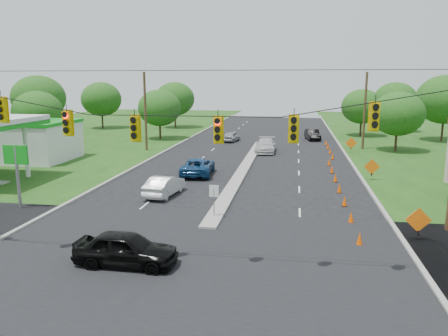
% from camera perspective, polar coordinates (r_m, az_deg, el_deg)
% --- Properties ---
extents(ground, '(160.00, 160.00, 0.00)m').
position_cam_1_polar(ground, '(20.40, -4.48, -11.79)').
color(ground, black).
rests_on(ground, ground).
extents(cross_street, '(160.00, 14.00, 0.02)m').
position_cam_1_polar(cross_street, '(20.40, -4.48, -11.79)').
color(cross_street, black).
rests_on(cross_street, ground).
extents(curb_left, '(0.25, 110.00, 0.16)m').
position_cam_1_polar(curb_left, '(51.02, -7.51, 2.20)').
color(curb_left, gray).
rests_on(curb_left, ground).
extents(curb_right, '(0.25, 110.00, 0.16)m').
position_cam_1_polar(curb_right, '(49.18, 15.66, 1.53)').
color(curb_right, gray).
rests_on(curb_right, ground).
extents(median, '(1.00, 34.00, 0.18)m').
position_cam_1_polar(median, '(40.27, 2.62, -0.15)').
color(median, gray).
rests_on(median, ground).
extents(median_sign, '(0.55, 0.06, 2.05)m').
position_cam_1_polar(median_sign, '(25.48, -1.32, -3.54)').
color(median_sign, gray).
rests_on(median_sign, ground).
extents(signal_span, '(25.60, 0.32, 9.00)m').
position_cam_1_polar(signal_span, '(18.07, -5.63, 1.63)').
color(signal_span, '#422D1C').
rests_on(signal_span, ground).
extents(utility_pole_far_left, '(0.28, 0.28, 9.00)m').
position_cam_1_polar(utility_pole_far_left, '(51.26, -10.23, 7.23)').
color(utility_pole_far_left, '#422D1C').
rests_on(utility_pole_far_left, ground).
extents(utility_pole_far_right, '(0.28, 0.28, 9.00)m').
position_cam_1_polar(utility_pole_far_right, '(53.91, 17.90, 7.06)').
color(utility_pole_far_right, '#422D1C').
rests_on(utility_pole_far_right, ground).
extents(gas_station, '(18.40, 19.70, 5.20)m').
position_cam_1_polar(gas_station, '(47.99, -26.81, 3.62)').
color(gas_station, white).
rests_on(gas_station, ground).
extents(cone_0, '(0.32, 0.32, 0.70)m').
position_cam_1_polar(cone_0, '(22.78, 17.29, -8.82)').
color(cone_0, '#EF4C00').
rests_on(cone_0, ground).
extents(cone_1, '(0.32, 0.32, 0.70)m').
position_cam_1_polar(cone_1, '(26.07, 16.26, -6.20)').
color(cone_1, '#EF4C00').
rests_on(cone_1, ground).
extents(cone_2, '(0.32, 0.32, 0.70)m').
position_cam_1_polar(cone_2, '(29.41, 15.47, -4.17)').
color(cone_2, '#EF4C00').
rests_on(cone_2, ground).
extents(cone_3, '(0.32, 0.32, 0.70)m').
position_cam_1_polar(cone_3, '(32.78, 14.85, -2.56)').
color(cone_3, '#EF4C00').
rests_on(cone_3, ground).
extents(cone_4, '(0.32, 0.32, 0.70)m').
position_cam_1_polar(cone_4, '(36.18, 14.34, -1.24)').
color(cone_4, '#EF4C00').
rests_on(cone_4, ground).
extents(cone_5, '(0.32, 0.32, 0.70)m').
position_cam_1_polar(cone_5, '(39.59, 13.92, -0.15)').
color(cone_5, '#EF4C00').
rests_on(cone_5, ground).
extents(cone_6, '(0.32, 0.32, 0.70)m').
position_cam_1_polar(cone_6, '(43.02, 13.57, 0.76)').
color(cone_6, '#EF4C00').
rests_on(cone_6, ground).
extents(cone_7, '(0.32, 0.32, 0.70)m').
position_cam_1_polar(cone_7, '(46.50, 14.01, 1.51)').
color(cone_7, '#EF4C00').
rests_on(cone_7, ground).
extents(cone_8, '(0.32, 0.32, 0.70)m').
position_cam_1_polar(cone_8, '(49.95, 13.70, 2.19)').
color(cone_8, '#EF4C00').
rests_on(cone_8, ground).
extents(cone_9, '(0.32, 0.32, 0.70)m').
position_cam_1_polar(cone_9, '(53.40, 13.43, 2.77)').
color(cone_9, '#EF4C00').
rests_on(cone_9, ground).
extents(cone_10, '(0.32, 0.32, 0.70)m').
position_cam_1_polar(cone_10, '(56.86, 13.19, 3.29)').
color(cone_10, '#EF4C00').
rests_on(cone_10, ground).
extents(work_sign_0, '(1.27, 0.58, 1.37)m').
position_cam_1_polar(work_sign_0, '(24.07, 24.04, -6.36)').
color(work_sign_0, black).
rests_on(work_sign_0, ground).
extents(work_sign_1, '(1.27, 0.58, 1.37)m').
position_cam_1_polar(work_sign_1, '(37.38, 18.75, 0.07)').
color(work_sign_1, black).
rests_on(work_sign_1, ground).
extents(work_sign_2, '(1.27, 0.58, 1.37)m').
position_cam_1_polar(work_sign_2, '(51.06, 16.27, 3.09)').
color(work_sign_2, black).
rests_on(work_sign_2, ground).
extents(tree_2, '(5.88, 5.88, 6.86)m').
position_cam_1_polar(tree_2, '(57.20, -23.18, 6.74)').
color(tree_2, black).
rests_on(tree_2, ground).
extents(tree_3, '(7.56, 7.56, 8.82)m').
position_cam_1_polar(tree_3, '(68.78, -23.06, 8.41)').
color(tree_3, black).
rests_on(tree_3, ground).
extents(tree_4, '(6.72, 6.72, 7.84)m').
position_cam_1_polar(tree_4, '(77.45, -15.73, 8.65)').
color(tree_4, black).
rests_on(tree_4, ground).
extents(tree_5, '(5.88, 5.88, 6.86)m').
position_cam_1_polar(tree_5, '(61.20, -8.43, 7.77)').
color(tree_5, black).
rests_on(tree_5, ground).
extents(tree_6, '(6.72, 6.72, 7.84)m').
position_cam_1_polar(tree_6, '(76.10, -6.44, 8.95)').
color(tree_6, black).
rests_on(tree_6, ground).
extents(tree_9, '(5.88, 5.88, 6.86)m').
position_cam_1_polar(tree_9, '(53.57, 21.77, 6.60)').
color(tree_9, black).
rests_on(tree_9, ground).
extents(tree_10, '(7.56, 7.56, 8.82)m').
position_cam_1_polar(tree_10, '(65.21, 26.93, 7.98)').
color(tree_10, black).
rests_on(tree_10, ground).
extents(tree_11, '(6.72, 6.72, 7.84)m').
position_cam_1_polar(tree_11, '(74.88, 21.44, 8.22)').
color(tree_11, black).
rests_on(tree_11, ground).
extents(tree_12, '(5.88, 5.88, 6.86)m').
position_cam_1_polar(tree_12, '(66.97, 17.57, 7.66)').
color(tree_12, black).
rests_on(tree_12, ground).
extents(black_sedan, '(4.58, 1.90, 1.55)m').
position_cam_1_polar(black_sedan, '(19.85, -12.68, -10.29)').
color(black_sedan, black).
rests_on(black_sedan, ground).
extents(white_sedan, '(2.03, 4.47, 1.42)m').
position_cam_1_polar(white_sedan, '(31.22, -7.78, -2.28)').
color(white_sedan, silver).
rests_on(white_sedan, ground).
extents(blue_pickup, '(2.87, 5.56, 1.50)m').
position_cam_1_polar(blue_pickup, '(37.75, -3.43, 0.23)').
color(blue_pickup, navy).
rests_on(blue_pickup, ground).
extents(silver_car_far, '(2.25, 5.42, 1.57)m').
position_cam_1_polar(silver_car_far, '(49.88, 5.44, 2.95)').
color(silver_car_far, silver).
rests_on(silver_car_far, ground).
extents(silver_car_oncoming, '(2.25, 4.13, 1.33)m').
position_cam_1_polar(silver_car_oncoming, '(58.56, 0.97, 4.12)').
color(silver_car_oncoming, '#9699A1').
rests_on(silver_car_oncoming, ground).
extents(dark_car_receding, '(2.26, 4.73, 1.50)m').
position_cam_1_polar(dark_car_receding, '(61.43, 11.48, 4.31)').
color(dark_car_receding, black).
rests_on(dark_car_receding, ground).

